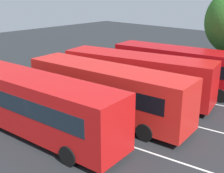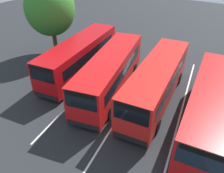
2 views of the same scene
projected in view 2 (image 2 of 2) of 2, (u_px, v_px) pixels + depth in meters
ground_plane at (133, 95)px, 17.78m from camera, size 75.20×75.20×0.00m
bus_far_left at (80, 56)px, 19.96m from camera, size 10.55×3.78×3.07m
bus_center_left at (110, 72)px, 17.44m from camera, size 10.58×4.55×3.07m
bus_center_right at (157, 81)px, 16.28m from camera, size 10.51×3.43×3.07m
bus_far_right at (209, 107)px, 13.74m from camera, size 10.50×3.38×3.07m
depot_tree at (50, 8)px, 21.86m from camera, size 5.16×4.64×7.50m
lane_stripe_outer_left at (93, 81)px, 19.54m from camera, size 15.84×2.49×0.01m
lane_stripe_inner_left at (133, 95)px, 17.77m from camera, size 15.84×2.49×0.01m
lane_stripe_inner_right at (181, 111)px, 16.01m from camera, size 15.84×2.49×0.01m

